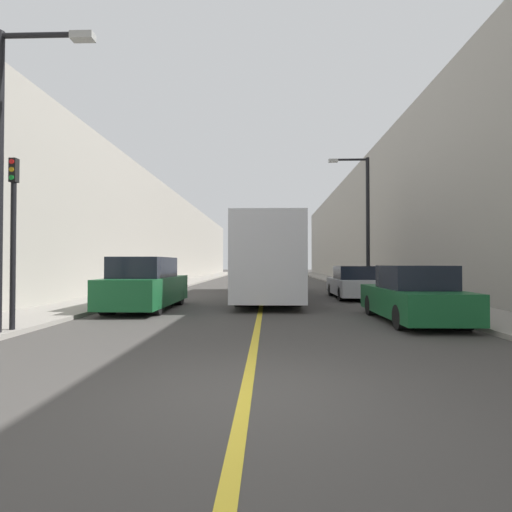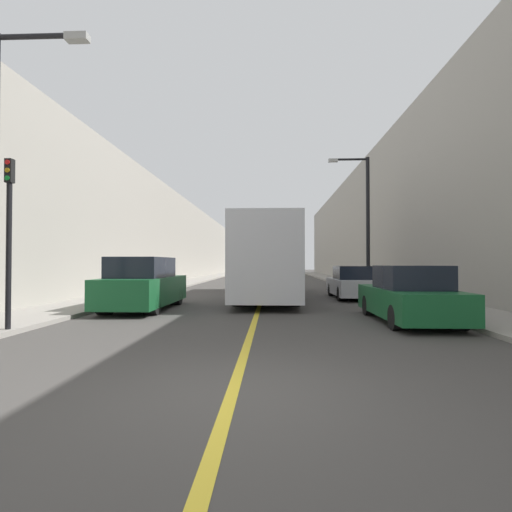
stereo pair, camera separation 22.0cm
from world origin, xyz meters
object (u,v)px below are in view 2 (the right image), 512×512
object	(u,v)px
parked_suv_left	(144,285)
street_lamp_right	(365,215)
car_right_near	(409,297)
street_lamp_left	(3,160)
traffic_light	(9,236)
bus	(267,259)
car_right_mid	(354,284)

from	to	relation	value
parked_suv_left	street_lamp_right	world-z (taller)	street_lamp_right
car_right_near	street_lamp_left	world-z (taller)	street_lamp_left
street_lamp_left	car_right_near	bearing A→B (deg)	15.43
car_right_near	traffic_light	distance (m)	10.20
bus	parked_suv_left	distance (m)	6.82
traffic_light	bus	bearing A→B (deg)	60.38
street_lamp_left	traffic_light	bearing A→B (deg)	103.94
parked_suv_left	traffic_light	distance (m)	5.39
street_lamp_left	car_right_mid	bearing A→B (deg)	46.39
car_right_near	car_right_mid	xyz separation A→B (m)	(-0.01, 7.51, -0.02)
traffic_light	street_lamp_left	bearing A→B (deg)	-76.06
car_right_near	street_lamp_right	size ratio (longest dim) A/B	0.63
bus	car_right_near	world-z (taller)	bus
car_right_near	car_right_mid	world-z (taller)	car_right_near
parked_suv_left	traffic_light	xyz separation A→B (m)	(-1.50, -4.98, 1.40)
car_right_mid	traffic_light	world-z (taller)	traffic_light
bus	street_lamp_left	size ratio (longest dim) A/B	1.89
car_right_mid	street_lamp_right	size ratio (longest dim) A/B	0.62
parked_suv_left	street_lamp_left	size ratio (longest dim) A/B	0.75
bus	parked_suv_left	xyz separation A→B (m)	(-4.29, -5.21, -0.96)
parked_suv_left	bus	bearing A→B (deg)	50.52
car_right_near	car_right_mid	size ratio (longest dim) A/B	1.01
traffic_light	street_lamp_right	bearing A→B (deg)	49.28
parked_suv_left	car_right_near	world-z (taller)	parked_suv_left
bus	car_right_mid	bearing A→B (deg)	-5.41
car_right_near	bus	bearing A→B (deg)	116.99
car_right_near	street_lamp_right	world-z (taller)	street_lamp_right
parked_suv_left	street_lamp_left	world-z (taller)	street_lamp_left
street_lamp_left	street_lamp_right	distance (m)	17.10
bus	street_lamp_right	bearing A→B (deg)	26.44
car_right_near	street_lamp_left	size ratio (longest dim) A/B	0.69
car_right_near	street_lamp_left	distance (m)	10.58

